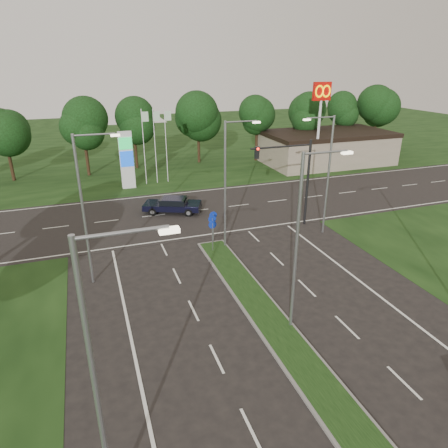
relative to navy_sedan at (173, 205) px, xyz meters
name	(u,v)px	position (x,y,z in m)	size (l,w,h in m)	color
ground	(348,425)	(1.22, -24.28, -0.73)	(160.00, 160.00, 0.00)	black
verge_far	(138,147)	(1.22, 30.72, -0.73)	(160.00, 50.00, 0.02)	black
cross_road	(187,212)	(1.22, -0.28, -0.73)	(160.00, 12.00, 0.02)	black
median_kerb	(296,355)	(1.22, -20.28, -0.67)	(2.00, 26.00, 0.12)	slate
commercial_building	(326,148)	(23.22, 11.72, 1.27)	(16.00, 9.00, 4.00)	gray
streetlight_median_near	(301,235)	(2.22, -18.28, 4.35)	(2.53, 0.22, 9.00)	gray
streetlight_median_far	(228,179)	(2.22, -8.28, 4.35)	(2.53, 0.22, 9.00)	gray
streetlight_left_near	(101,371)	(-7.08, -24.28, 4.35)	(2.53, 0.22, 9.00)	gray
streetlight_left_far	(86,203)	(-7.08, -10.28, 4.35)	(2.53, 0.22, 9.00)	gray
streetlight_right_far	(327,170)	(10.02, -8.28, 4.35)	(2.53, 0.22, 9.00)	gray
traffic_signal	(294,171)	(8.41, -6.28, 3.92)	(5.10, 0.42, 7.00)	black
median_signs	(213,225)	(1.22, -7.88, 0.98)	(1.16, 1.76, 2.38)	gray
gas_pylon	(129,158)	(-2.57, 8.77, 2.46)	(5.80, 1.26, 8.00)	silver
mcdonalds_sign	(321,104)	(19.22, 7.69, 7.25)	(2.20, 0.47, 10.40)	silver
treeline_far	(152,113)	(1.32, 15.65, 6.10)	(6.00, 6.00, 9.90)	black
navy_sedan	(173,205)	(0.00, 0.00, 0.00)	(5.35, 3.83, 1.36)	black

